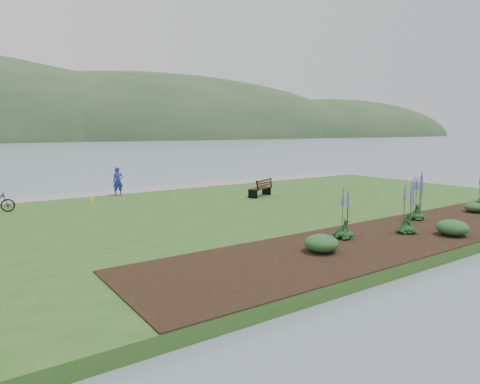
# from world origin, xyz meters

# --- Properties ---
(ground) EXTENTS (600.00, 600.00, 0.00)m
(ground) POSITION_xyz_m (0.00, 0.00, 0.00)
(ground) COLOR slate
(ground) RESTS_ON ground
(lawn) EXTENTS (34.00, 20.00, 0.40)m
(lawn) POSITION_xyz_m (0.00, -2.00, 0.20)
(lawn) COLOR #2B521D
(lawn) RESTS_ON ground
(shoreline_path) EXTENTS (34.00, 2.20, 0.03)m
(shoreline_path) POSITION_xyz_m (0.00, 6.90, 0.42)
(shoreline_path) COLOR gray
(shoreline_path) RESTS_ON lawn
(garden_bed) EXTENTS (24.00, 4.40, 0.04)m
(garden_bed) POSITION_xyz_m (3.00, -9.80, 0.42)
(garden_bed) COLOR black
(garden_bed) RESTS_ON lawn
(far_hillside) EXTENTS (580.00, 80.00, 38.00)m
(far_hillside) POSITION_xyz_m (20.00, 170.00, 0.00)
(far_hillside) COLOR #2E4B2A
(far_hillside) RESTS_ON ground
(park_bench) EXTENTS (1.84, 1.32, 1.06)m
(park_bench) POSITION_xyz_m (2.95, 0.44, 0.93)
(park_bench) COLOR black
(park_bench) RESTS_ON lawn
(person) EXTENTS (0.75, 0.55, 1.96)m
(person) POSITION_xyz_m (-3.75, 5.68, 1.38)
(person) COLOR #213097
(person) RESTS_ON lawn
(pannier) EXTENTS (0.21, 0.29, 0.29)m
(pannier) POSITION_xyz_m (-5.89, 3.60, 0.54)
(pannier) COLOR yellow
(pannier) RESTS_ON lawn
(echium_0) EXTENTS (0.62, 0.62, 2.08)m
(echium_0) POSITION_xyz_m (1.86, -9.83, 1.28)
(echium_0) COLOR #133619
(echium_0) RESTS_ON garden_bed
(echium_1) EXTENTS (0.62, 0.62, 2.34)m
(echium_1) POSITION_xyz_m (4.35, -8.64, 1.45)
(echium_1) COLOR #133619
(echium_1) RESTS_ON garden_bed
(echium_4) EXTENTS (0.62, 0.62, 2.12)m
(echium_4) POSITION_xyz_m (-0.65, -9.08, 1.24)
(echium_4) COLOR #133619
(echium_4) RESTS_ON garden_bed
(shrub_0) EXTENTS (1.08, 1.08, 0.54)m
(shrub_0) POSITION_xyz_m (-2.53, -9.80, 0.71)
(shrub_0) COLOR #1E4C21
(shrub_0) RESTS_ON garden_bed
(shrub_1) EXTENTS (1.12, 1.12, 0.56)m
(shrub_1) POSITION_xyz_m (2.95, -10.99, 0.72)
(shrub_1) COLOR #1E4C21
(shrub_1) RESTS_ON garden_bed
(shrub_2) EXTENTS (0.90, 0.90, 0.45)m
(shrub_2) POSITION_xyz_m (8.11, -9.18, 0.66)
(shrub_2) COLOR #1E4C21
(shrub_2) RESTS_ON garden_bed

